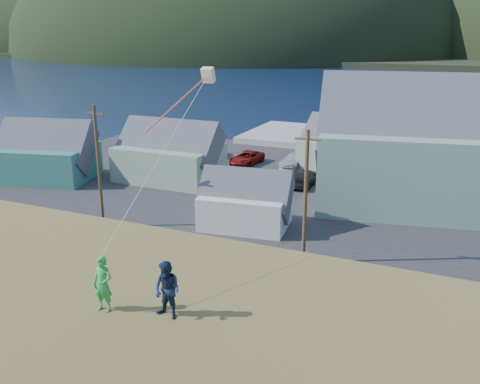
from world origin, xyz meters
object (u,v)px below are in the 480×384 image
object	(u,v)px
shed_teal	(46,153)
kite_flyer_navy	(167,290)
shed_white	(245,201)
shed_palegreen_far	(351,147)
shed_palegreen_near	(169,154)
kite_flyer_green	(103,284)
wharf	(344,139)

from	to	relation	value
shed_teal	kite_flyer_navy	xyz separation A→B (m)	(31.56, -28.34, 5.28)
shed_white	shed_palegreen_far	bearing A→B (deg)	71.63
shed_palegreen_near	shed_palegreen_far	bearing A→B (deg)	34.50
kite_flyer_green	kite_flyer_navy	world-z (taller)	kite_flyer_navy
wharf	kite_flyer_green	world-z (taller)	kite_flyer_green
shed_teal	shed_palegreen_far	size ratio (longest dim) A/B	0.91
shed_white	kite_flyer_navy	bearing A→B (deg)	-79.24
shed_palegreen_far	kite_flyer_navy	xyz separation A→B (m)	(4.67, -43.70, 5.32)
wharf	shed_teal	xyz separation A→B (m)	(-22.85, -29.84, 2.28)
shed_white	kite_flyer_navy	world-z (taller)	kite_flyer_navy
shed_white	kite_flyer_green	size ratio (longest dim) A/B	4.67
wharf	shed_palegreen_near	size ratio (longest dim) A/B	2.57
shed_white	kite_flyer_green	distance (m)	26.06
shed_teal	kite_flyer_green	size ratio (longest dim) A/B	6.60
kite_flyer_navy	kite_flyer_green	bearing A→B (deg)	-160.45
kite_flyer_green	shed_teal	bearing A→B (deg)	132.28
shed_white	kite_flyer_navy	size ratio (longest dim) A/B	4.62
kite_flyer_green	kite_flyer_navy	size ratio (longest dim) A/B	0.99
shed_white	shed_palegreen_far	xyz separation A→B (m)	(3.56, 19.53, 0.56)
shed_white	wharf	bearing A→B (deg)	82.77
wharf	shed_teal	world-z (taller)	shed_teal
kite_flyer_navy	shed_white	bearing A→B (deg)	115.82
shed_white	kite_flyer_green	xyz separation A→B (m)	(6.43, -24.57, 5.88)
shed_palegreen_far	kite_flyer_navy	distance (m)	44.27
wharf	shed_white	xyz separation A→B (m)	(0.48, -34.02, 1.67)
shed_palegreen_far	kite_flyer_green	bearing A→B (deg)	-72.73
shed_palegreen_near	shed_palegreen_far	distance (m)	18.90
shed_palegreen_near	shed_palegreen_far	world-z (taller)	shed_palegreen_near
wharf	kite_flyer_navy	world-z (taller)	kite_flyer_navy
wharf	kite_flyer_green	xyz separation A→B (m)	(6.91, -58.58, 7.55)
kite_flyer_navy	wharf	bearing A→B (deg)	105.53
wharf	shed_white	world-z (taller)	shed_white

